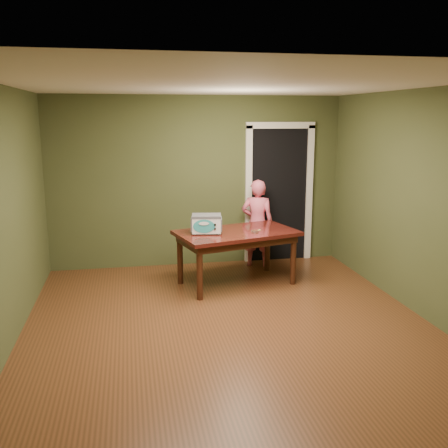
% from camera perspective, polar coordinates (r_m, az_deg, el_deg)
% --- Properties ---
extents(floor, '(5.00, 5.00, 0.00)m').
position_cam_1_polar(floor, '(5.65, 0.66, -11.66)').
color(floor, brown).
rests_on(floor, ground).
extents(room_shell, '(4.52, 5.02, 2.61)m').
position_cam_1_polar(room_shell, '(5.20, 0.71, 5.82)').
color(room_shell, '#3F4826').
rests_on(room_shell, ground).
extents(doorway, '(1.10, 0.66, 2.25)m').
position_cam_1_polar(doorway, '(8.27, 5.68, 3.61)').
color(doorway, black).
rests_on(doorway, ground).
extents(dining_table, '(1.78, 1.28, 0.75)m').
position_cam_1_polar(dining_table, '(6.83, 1.45, -1.65)').
color(dining_table, '#330F0B').
rests_on(dining_table, floor).
extents(toy_oven, '(0.44, 0.33, 0.25)m').
position_cam_1_polar(toy_oven, '(6.67, -2.02, 0.10)').
color(toy_oven, '#4C4F54').
rests_on(toy_oven, dining_table).
extents(baking_pan, '(0.10, 0.10, 0.02)m').
position_cam_1_polar(baking_pan, '(6.77, 3.54, -0.82)').
color(baking_pan, silver).
rests_on(baking_pan, dining_table).
extents(spatula, '(0.16, 0.12, 0.01)m').
position_cam_1_polar(spatula, '(6.82, 3.68, -0.79)').
color(spatula, '#F4D86A').
rests_on(spatula, dining_table).
extents(child, '(0.58, 0.48, 1.35)m').
position_cam_1_polar(child, '(7.68, 3.82, 0.09)').
color(child, '#DC5A74').
rests_on(child, floor).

